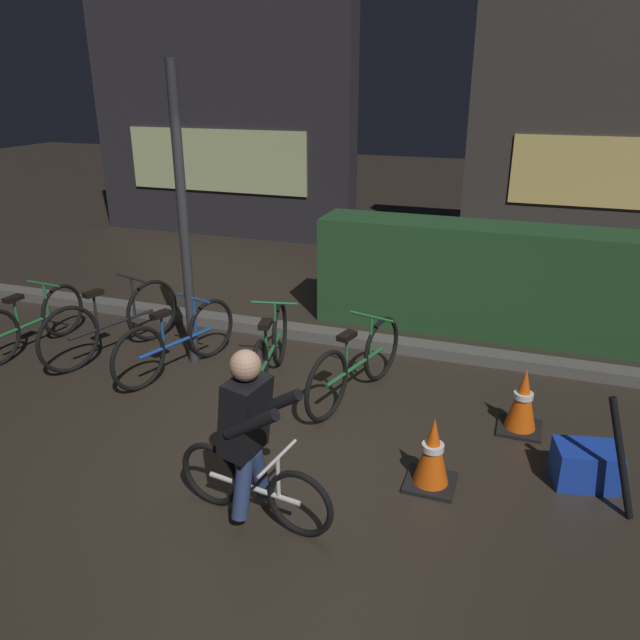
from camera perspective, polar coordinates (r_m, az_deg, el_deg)
ground_plane at (r=5.20m, az=-4.37°, el=-11.30°), size 40.00×40.00×0.00m
sidewalk_curb at (r=7.01m, az=2.84°, el=-1.71°), size 12.00×0.24×0.12m
hedge_row at (r=7.41m, az=18.47°, el=3.18°), size 4.80×0.70×1.26m
storefront_left at (r=11.90m, az=-9.19°, el=19.52°), size 5.00×0.54×4.98m
storefront_right at (r=11.28m, az=26.95°, el=15.35°), size 5.10×0.54×4.13m
street_post at (r=6.26m, az=-12.40°, el=8.70°), size 0.10×0.10×2.97m
parked_bike_leftmost at (r=7.45m, az=-24.99°, el=-0.19°), size 0.46×1.51×0.70m
parked_bike_left_mid at (r=6.98m, az=-18.46°, el=-0.25°), size 0.59×1.68×0.80m
parked_bike_center_left at (r=6.40m, az=-12.99°, el=-1.91°), size 0.55×1.53×0.73m
parked_bike_center_right at (r=5.99m, az=-4.59°, el=-2.94°), size 0.48×1.62×0.76m
parked_bike_right_mid at (r=5.74m, az=3.31°, el=-4.11°), size 0.52×1.56×0.74m
traffic_cone_near at (r=4.67m, az=10.26°, el=-11.92°), size 0.36×0.36×0.56m
traffic_cone_far at (r=5.52m, az=18.08°, el=-7.07°), size 0.36×0.36×0.57m
blue_crate at (r=5.07m, az=23.13°, el=-12.14°), size 0.50×0.41×0.30m
cyclist at (r=4.14m, az=-6.41°, el=-10.47°), size 1.18×0.57×1.25m
closed_umbrella at (r=4.75m, az=25.87°, el=-11.30°), size 0.29×0.22×0.82m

